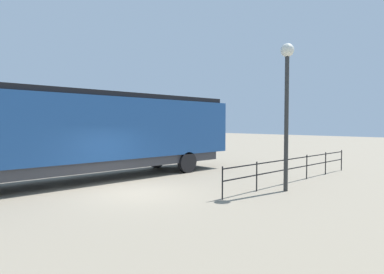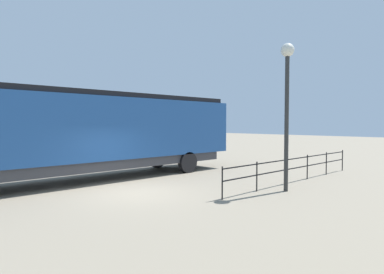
{
  "view_description": "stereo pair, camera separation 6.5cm",
  "coord_description": "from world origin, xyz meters",
  "views": [
    {
      "loc": [
        10.15,
        -6.5,
        2.6
      ],
      "look_at": [
        1.46,
        1.61,
        2.09
      ],
      "focal_mm": 29.88,
      "sensor_mm": 36.0,
      "label": 1
    },
    {
      "loc": [
        10.2,
        -6.45,
        2.6
      ],
      "look_at": [
        1.46,
        1.61,
        2.09
      ],
      "focal_mm": 29.88,
      "sensor_mm": 36.0,
      "label": 2
    }
  ],
  "objects": [
    {
      "name": "locomotive",
      "position": [
        -3.62,
        0.11,
        2.26
      ],
      "size": [
        3.0,
        16.07,
        4.01
      ],
      "color": "navy",
      "rests_on": "ground_plane"
    },
    {
      "name": "platform_fence",
      "position": [
        2.97,
        6.55,
        0.74
      ],
      "size": [
        0.05,
        9.92,
        1.14
      ],
      "color": "black",
      "rests_on": "ground_plane"
    },
    {
      "name": "lamp_post",
      "position": [
        3.7,
        4.45,
        3.97
      ],
      "size": [
        0.51,
        0.51,
        5.62
      ],
      "color": "#2D2D2D",
      "rests_on": "ground_plane"
    },
    {
      "name": "ground_plane",
      "position": [
        0.0,
        0.0,
        0.0
      ],
      "size": [
        120.0,
        120.0,
        0.0
      ],
      "primitive_type": "plane",
      "color": "gray"
    }
  ]
}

